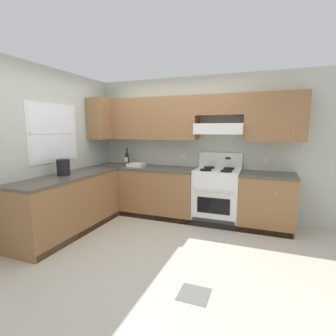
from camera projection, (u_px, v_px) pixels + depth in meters
The scene contains 10 objects.
ground_plane at pixel (141, 244), 3.62m from camera, with size 7.04×7.04×0.00m, color beige.
floor_accent_tile at pixel (194, 294), 2.52m from camera, with size 0.30×0.30×0.01m, color slate.
wall_back at pixel (198, 136), 4.66m from camera, with size 4.68×0.57×2.55m.
wall_left at pixel (59, 146), 4.19m from camera, with size 0.47×4.00×2.55m.
counter_back_run at pixel (177, 193), 4.66m from camera, with size 3.60×0.65×0.91m.
counter_left_run at pixel (69, 204), 3.99m from camera, with size 0.63×1.91×0.91m.
stove at pixel (217, 196), 4.41m from camera, with size 0.76×0.62×1.20m.
wine_bottle at pixel (127, 158), 5.06m from camera, with size 0.07×0.08×0.34m.
bowl at pixel (136, 165), 4.83m from camera, with size 0.30×0.23×0.07m.
bucket at pixel (63, 167), 3.90m from camera, with size 0.21×0.21×0.25m.
Camera 1 is at (1.58, -3.05, 1.61)m, focal length 27.39 mm.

